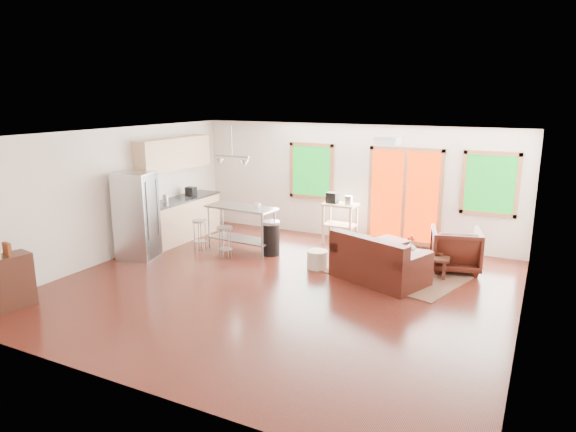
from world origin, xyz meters
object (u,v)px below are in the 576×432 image
at_px(loveseat, 378,263).
at_px(ottoman, 389,250).
at_px(island, 241,220).
at_px(kitchen_cart, 339,209).
at_px(armchair, 456,247).
at_px(coffee_table, 422,257).
at_px(rug, 397,273).
at_px(refrigerator, 137,216).

xyz_separation_m(loveseat, ottoman, (-0.16, 1.28, -0.13)).
xyz_separation_m(loveseat, island, (-3.13, 0.48, 0.32)).
relative_size(loveseat, kitchen_cart, 1.61).
xyz_separation_m(armchair, island, (-4.24, -0.75, 0.21)).
bearing_deg(loveseat, coffee_table, 70.08).
bearing_deg(rug, kitchen_cart, 140.99).
bearing_deg(island, rug, 0.98).
relative_size(rug, island, 1.48).
distance_m(rug, coffee_table, 0.54).
height_order(armchair, kitchen_cart, kitchen_cart).
bearing_deg(ottoman, coffee_table, -36.56).
distance_m(coffee_table, island, 3.76).
bearing_deg(kitchen_cart, coffee_table, -30.06).
bearing_deg(island, loveseat, -8.70).
bearing_deg(ottoman, rug, -63.01).
xyz_separation_m(rug, coffee_table, (0.39, 0.17, 0.33)).
bearing_deg(armchair, ottoman, -17.56).
bearing_deg(ottoman, loveseat, -82.83).
height_order(ottoman, island, island).
height_order(loveseat, kitchen_cart, kitchen_cart).
bearing_deg(armchair, island, -5.23).
bearing_deg(refrigerator, coffee_table, 2.37).
bearing_deg(kitchen_cart, rug, -39.01).
height_order(ottoman, kitchen_cart, kitchen_cart).
bearing_deg(island, kitchen_cart, 41.64).
height_order(rug, island, island).
bearing_deg(ottoman, refrigerator, -154.88).
distance_m(armchair, refrigerator, 6.22).
bearing_deg(kitchen_cart, armchair, -15.04).
bearing_deg(coffee_table, refrigerator, -163.62).
xyz_separation_m(island, kitchen_cart, (1.63, 1.45, 0.12)).
xyz_separation_m(coffee_table, refrigerator, (-5.34, -1.57, 0.53)).
xyz_separation_m(armchair, kitchen_cart, (-2.61, 0.70, 0.33)).
height_order(loveseat, armchair, armchair).
distance_m(ottoman, island, 3.11).
distance_m(refrigerator, kitchen_cart, 4.27).
xyz_separation_m(loveseat, armchair, (1.11, 1.23, 0.11)).
bearing_deg(kitchen_cart, island, -138.36).
bearing_deg(armchair, coffee_table, 30.83).
height_order(coffee_table, ottoman, ottoman).
height_order(coffee_table, kitchen_cart, kitchen_cart).
distance_m(loveseat, coffee_table, 0.93).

